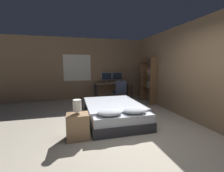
# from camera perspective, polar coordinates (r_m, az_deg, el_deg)

# --- Properties ---
(ground_plane) EXTENTS (20.00, 20.00, 0.00)m
(ground_plane) POSITION_cam_1_polar(r_m,az_deg,el_deg) (3.15, 11.33, -21.04)
(ground_plane) COLOR #B2A893
(wall_back) EXTENTS (12.00, 0.08, 2.70)m
(wall_back) POSITION_cam_1_polar(r_m,az_deg,el_deg) (6.93, -4.43, 6.49)
(wall_back) COLOR #8E7051
(wall_back) RESTS_ON ground_plane
(wall_side_right) EXTENTS (0.06, 12.00, 2.70)m
(wall_side_right) POSITION_cam_1_polar(r_m,az_deg,el_deg) (5.07, 23.95, 5.34)
(wall_side_right) COLOR #8E7051
(wall_side_right) RESTS_ON ground_plane
(bed) EXTENTS (1.48, 2.08, 0.55)m
(bed) POSITION_cam_1_polar(r_m,az_deg,el_deg) (4.21, 0.74, -9.78)
(bed) COLOR #2D2D33
(bed) RESTS_ON ground_plane
(nightstand) EXTENTS (0.45, 0.36, 0.53)m
(nightstand) POSITION_cam_1_polar(r_m,az_deg,el_deg) (3.28, -12.92, -14.75)
(nightstand) COLOR #997551
(nightstand) RESTS_ON ground_plane
(bedside_lamp) EXTENTS (0.17, 0.17, 0.30)m
(bedside_lamp) POSITION_cam_1_polar(r_m,az_deg,el_deg) (3.13, -13.17, -7.28)
(bedside_lamp) COLOR gray
(bedside_lamp) RESTS_ON nightstand
(desk) EXTENTS (1.66, 0.66, 0.75)m
(desk) POSITION_cam_1_polar(r_m,az_deg,el_deg) (6.70, 0.45, 0.62)
(desk) COLOR #846042
(desk) RESTS_ON ground_plane
(monitor_left) EXTENTS (0.48, 0.16, 0.44)m
(monitor_left) POSITION_cam_1_polar(r_m,az_deg,el_deg) (6.82, -2.09, 3.56)
(monitor_left) COLOR #B7B7BC
(monitor_left) RESTS_ON desk
(monitor_right) EXTENTS (0.48, 0.16, 0.44)m
(monitor_right) POSITION_cam_1_polar(r_m,az_deg,el_deg) (6.95, 1.97, 3.64)
(monitor_right) COLOR #B7B7BC
(monitor_right) RESTS_ON desk
(keyboard) EXTENTS (0.39, 0.13, 0.02)m
(keyboard) POSITION_cam_1_polar(r_m,az_deg,el_deg) (6.47, 0.96, 1.19)
(keyboard) COLOR #B7B7BC
(keyboard) RESTS_ON desk
(computer_mouse) EXTENTS (0.07, 0.05, 0.04)m
(computer_mouse) POSITION_cam_1_polar(r_m,az_deg,el_deg) (6.55, 3.36, 1.34)
(computer_mouse) COLOR #B7B7BC
(computer_mouse) RESTS_ON desk
(office_chair) EXTENTS (0.52, 0.52, 0.92)m
(office_chair) POSITION_cam_1_polar(r_m,az_deg,el_deg) (6.07, 2.96, -3.01)
(office_chair) COLOR black
(office_chair) RESTS_ON ground_plane
(bookshelf) EXTENTS (0.28, 0.83, 1.83)m
(bookshelf) POSITION_cam_1_polar(r_m,az_deg,el_deg) (6.17, 14.11, 2.97)
(bookshelf) COLOR brown
(bookshelf) RESTS_ON ground_plane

